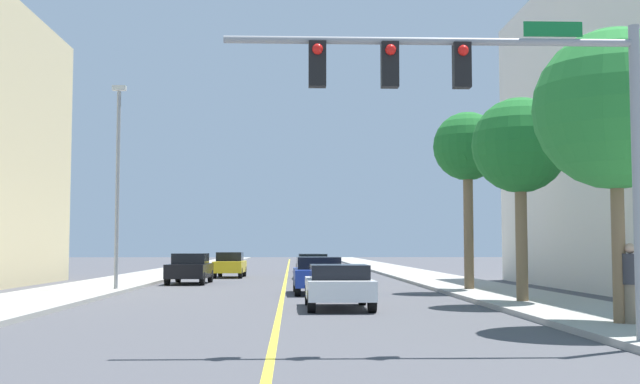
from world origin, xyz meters
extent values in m
plane|color=#47474C|center=(0.00, 42.00, 0.00)|extent=(192.00, 192.00, 0.00)
cube|color=#9E9B93|center=(-8.30, 42.00, 0.07)|extent=(3.96, 168.00, 0.15)
cube|color=#9E9B93|center=(8.30, 42.00, 0.07)|extent=(3.96, 168.00, 0.15)
cube|color=yellow|center=(0.00, 42.00, 0.00)|extent=(0.16, 144.00, 0.01)
cylinder|color=gray|center=(6.72, 9.93, 3.06)|extent=(0.20, 0.20, 5.83)
cylinder|color=gray|center=(2.91, 9.93, 5.64)|extent=(7.63, 0.14, 0.14)
cube|color=black|center=(3.48, 9.93, 5.19)|extent=(0.32, 0.24, 0.84)
sphere|color=red|center=(3.48, 9.79, 5.44)|extent=(0.20, 0.20, 0.20)
cube|color=black|center=(2.14, 9.93, 5.19)|extent=(0.32, 0.24, 0.84)
sphere|color=red|center=(2.14, 9.79, 5.44)|extent=(0.20, 0.20, 0.20)
cube|color=black|center=(0.81, 9.93, 5.19)|extent=(0.32, 0.24, 0.84)
sphere|color=red|center=(0.81, 9.79, 5.44)|extent=(0.20, 0.20, 0.20)
cube|color=#147233|center=(5.19, 9.93, 5.89)|extent=(1.10, 0.04, 0.28)
cylinder|color=gray|center=(-6.82, 28.32, 4.21)|extent=(0.16, 0.16, 8.12)
cube|color=beige|center=(-6.82, 28.32, 8.42)|extent=(0.56, 0.28, 0.20)
cylinder|color=brown|center=(7.71, 13.25, 2.57)|extent=(0.30, 0.30, 4.85)
sphere|color=#287F33|center=(7.71, 13.25, 5.00)|extent=(3.69, 3.69, 3.69)
cone|color=#287F33|center=(7.90, 14.34, 4.80)|extent=(2.09, 0.81, 1.50)
cone|color=#287F33|center=(6.61, 13.15, 4.80)|extent=(0.57, 1.80, 1.81)
cylinder|color=brown|center=(7.63, 20.53, 2.62)|extent=(0.37, 0.37, 4.95)
sphere|color=#1E6B28|center=(7.63, 20.53, 5.10)|extent=(3.06, 3.06, 3.06)
cone|color=#1E6B28|center=(8.55, 20.54, 4.90)|extent=(0.46, 1.36, 1.44)
cone|color=#1E6B28|center=(7.51, 21.43, 4.90)|extent=(1.43, 0.59, 1.71)
cone|color=#1E6B28|center=(6.73, 20.69, 4.90)|extent=(0.64, 1.50, 1.39)
cone|color=#1E6B28|center=(7.78, 19.62, 4.90)|extent=(1.55, 0.68, 1.32)
cylinder|color=brown|center=(7.58, 27.80, 3.07)|extent=(0.40, 0.40, 5.84)
sphere|color=#1E6B28|center=(7.58, 27.80, 5.99)|extent=(2.83, 2.83, 2.83)
cone|color=#1E6B28|center=(8.41, 27.95, 5.79)|extent=(0.58, 1.14, 1.43)
cone|color=#1E6B28|center=(7.78, 28.63, 5.79)|extent=(1.70, 0.85, 1.24)
cone|color=#1E6B28|center=(6.91, 28.33, 5.79)|extent=(1.10, 1.26, 1.48)
cone|color=#1E6B28|center=(6.81, 27.44, 5.79)|extent=(0.97, 1.55, 1.50)
cone|color=#1E6B28|center=(7.80, 26.98, 5.79)|extent=(1.68, 0.87, 1.27)
cube|color=white|center=(1.75, 19.49, 0.61)|extent=(1.94, 4.07, 0.58)
cube|color=black|center=(1.75, 19.23, 1.11)|extent=(1.70, 2.07, 0.43)
cylinder|color=black|center=(0.88, 20.96, 0.32)|extent=(0.22, 0.64, 0.64)
cylinder|color=black|center=(2.59, 20.97, 0.32)|extent=(0.22, 0.64, 0.64)
cylinder|color=black|center=(0.90, 18.01, 0.32)|extent=(0.22, 0.64, 0.64)
cylinder|color=black|center=(2.61, 18.02, 0.32)|extent=(0.22, 0.64, 0.64)
cube|color=gold|center=(-3.40, 43.91, 0.66)|extent=(1.77, 4.24, 0.67)
cube|color=black|center=(-3.40, 43.85, 1.26)|extent=(1.53, 1.84, 0.54)
cylinder|color=black|center=(-4.13, 45.48, 0.32)|extent=(0.23, 0.64, 0.64)
cylinder|color=black|center=(-2.62, 45.45, 0.32)|extent=(0.23, 0.64, 0.64)
cylinder|color=black|center=(-4.18, 42.36, 0.32)|extent=(0.23, 0.64, 0.64)
cylinder|color=black|center=(-2.67, 42.34, 0.32)|extent=(0.23, 0.64, 0.64)
cube|color=#1E389E|center=(1.40, 27.02, 0.65)|extent=(1.98, 4.23, 0.66)
cube|color=black|center=(1.39, 27.10, 1.22)|extent=(1.71, 2.14, 0.47)
cylinder|color=black|center=(0.52, 28.55, 0.32)|extent=(0.23, 0.64, 0.64)
cylinder|color=black|center=(2.22, 28.58, 0.32)|extent=(0.23, 0.64, 0.64)
cylinder|color=black|center=(0.57, 25.46, 0.32)|extent=(0.23, 0.64, 0.64)
cylinder|color=black|center=(2.27, 25.49, 0.32)|extent=(0.23, 0.64, 0.64)
cube|color=#196638|center=(1.60, 42.63, 0.63)|extent=(1.91, 4.08, 0.63)
cube|color=black|center=(1.60, 42.31, 1.19)|extent=(1.66, 2.06, 0.49)
cylinder|color=black|center=(0.80, 44.12, 0.32)|extent=(0.23, 0.64, 0.64)
cylinder|color=black|center=(2.45, 44.09, 0.32)|extent=(0.23, 0.64, 0.64)
cylinder|color=black|center=(0.76, 41.16, 0.32)|extent=(0.23, 0.64, 0.64)
cylinder|color=black|center=(2.41, 41.14, 0.32)|extent=(0.23, 0.64, 0.64)
cube|color=black|center=(-4.77, 35.70, 0.66)|extent=(1.95, 4.38, 0.69)
cube|color=black|center=(-4.76, 35.90, 1.26)|extent=(1.68, 1.87, 0.52)
cylinder|color=black|center=(-3.96, 34.06, 0.32)|extent=(0.23, 0.64, 0.64)
cylinder|color=black|center=(-5.64, 34.08, 0.32)|extent=(0.23, 0.64, 0.64)
cylinder|color=black|center=(-3.90, 37.31, 0.32)|extent=(0.23, 0.64, 0.64)
cylinder|color=black|center=(-5.58, 37.34, 0.32)|extent=(0.23, 0.64, 0.64)
cube|color=#BCBCC1|center=(1.60, 53.78, 0.62)|extent=(1.90, 4.09, 0.59)
cube|color=black|center=(1.61, 53.62, 1.14)|extent=(1.61, 1.88, 0.44)
cylinder|color=black|center=(0.78, 55.22, 0.32)|extent=(0.24, 0.65, 0.64)
cylinder|color=black|center=(2.33, 55.27, 0.32)|extent=(0.24, 0.65, 0.64)
cylinder|color=black|center=(0.88, 52.29, 0.32)|extent=(0.24, 0.65, 0.64)
cylinder|color=black|center=(2.43, 52.35, 0.32)|extent=(0.24, 0.65, 0.64)
cylinder|color=#726651|center=(7.91, 13.12, 0.58)|extent=(0.32, 0.32, 0.87)
cylinder|color=#333338|center=(7.91, 13.12, 1.36)|extent=(0.38, 0.38, 0.69)
sphere|color=tan|center=(7.91, 13.12, 1.82)|extent=(0.23, 0.23, 0.23)
camera|label=1|loc=(0.35, -4.38, 1.85)|focal=44.49mm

